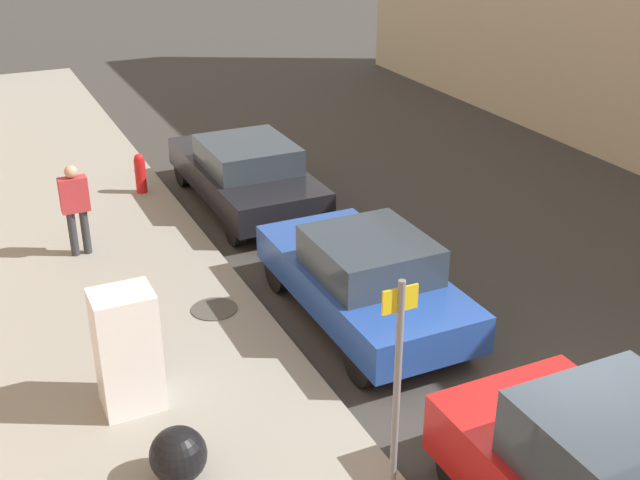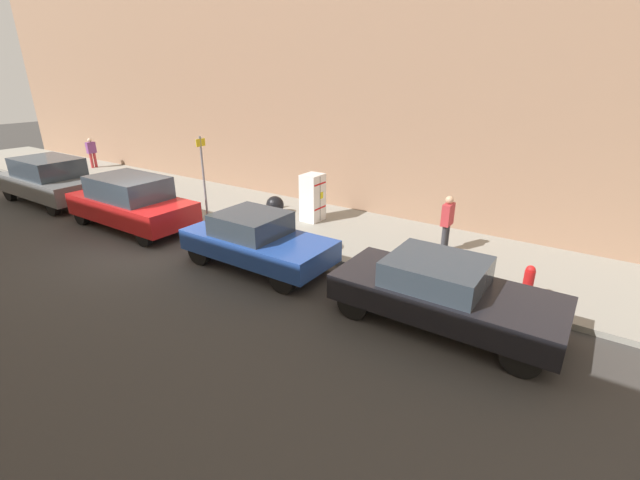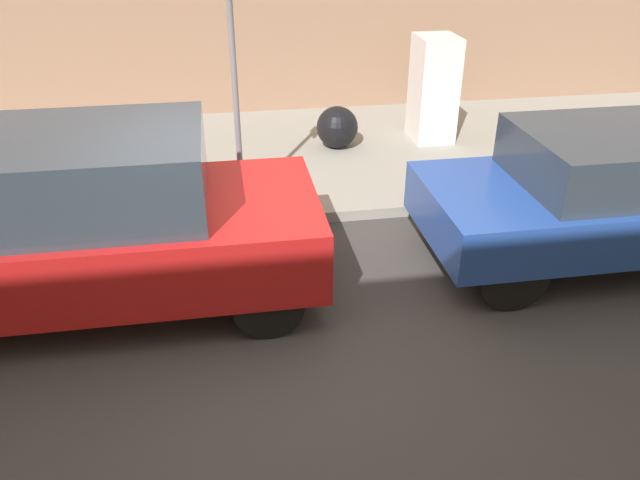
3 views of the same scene
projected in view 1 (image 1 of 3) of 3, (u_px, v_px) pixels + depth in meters
ground_plane at (557, 458)px, 9.27m from camera, size 80.00×80.00×0.00m
discarded_refrigerator at (127, 350)px, 9.63m from camera, size 0.73×0.61×1.58m
manhole_cover at (214, 309)px, 12.09m from camera, size 0.70×0.70×0.02m
street_sign_post at (396, 396)px, 7.53m from camera, size 0.36×0.07×2.79m
fire_hydrant at (140, 173)px, 16.27m from camera, size 0.22×0.22×0.82m
trash_bag at (178, 455)px, 8.64m from camera, size 0.63×0.63×0.63m
pedestrian_walking_far at (75, 204)px, 13.45m from camera, size 0.47×0.22×1.61m
parked_hatchback_blue at (364, 278)px, 11.73m from camera, size 1.77×4.06×1.45m
parked_sedan_dark at (245, 172)px, 15.82m from camera, size 1.86×4.45×1.39m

